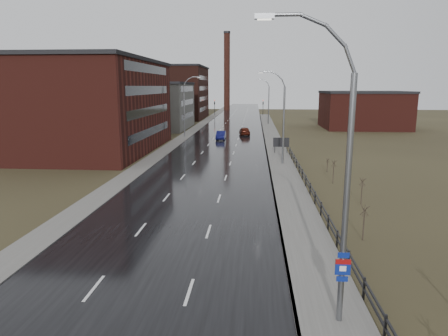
% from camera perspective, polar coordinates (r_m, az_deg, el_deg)
% --- Properties ---
extents(road, '(14.00, 300.00, 0.06)m').
position_cam_1_polar(road, '(73.82, 0.24, 4.18)').
color(road, black).
rests_on(road, ground).
extents(sidewalk_right, '(3.20, 180.00, 0.18)m').
position_cam_1_polar(sidewalk_right, '(49.05, 8.20, 0.37)').
color(sidewalk_right, '#595651').
rests_on(sidewalk_right, ground).
extents(curb_right, '(0.16, 180.00, 0.18)m').
position_cam_1_polar(curb_right, '(48.97, 6.42, 0.39)').
color(curb_right, slate).
rests_on(curb_right, ground).
extents(sidewalk_left, '(2.40, 260.00, 0.12)m').
position_cam_1_polar(sidewalk_left, '(74.84, -6.05, 4.24)').
color(sidewalk_left, '#595651').
rests_on(sidewalk_left, ground).
extents(warehouse_near, '(22.44, 28.56, 13.50)m').
position_cam_1_polar(warehouse_near, '(63.73, -20.19, 8.39)').
color(warehouse_near, '#471914').
rests_on(warehouse_near, ground).
extents(warehouse_mid, '(16.32, 20.40, 10.50)m').
position_cam_1_polar(warehouse_mid, '(94.03, -10.08, 8.80)').
color(warehouse_mid, slate).
rests_on(warehouse_mid, ground).
extents(warehouse_far, '(26.52, 24.48, 15.50)m').
position_cam_1_polar(warehouse_far, '(124.28, -8.94, 10.62)').
color(warehouse_far, '#331611').
rests_on(warehouse_far, ground).
extents(building_right, '(18.36, 16.32, 8.50)m').
position_cam_1_polar(building_right, '(98.41, 19.28, 7.87)').
color(building_right, '#471914').
rests_on(building_right, ground).
extents(smokestack, '(2.70, 2.70, 30.70)m').
position_cam_1_polar(smokestack, '(163.51, 0.41, 13.67)').
color(smokestack, '#331611').
rests_on(smokestack, ground).
extents(streetlight_main, '(3.91, 0.29, 12.11)m').
position_cam_1_polar(streetlight_main, '(15.74, 16.10, -1.60)').
color(streetlight_main, slate).
rests_on(streetlight_main, ground).
extents(streetlight_right_mid, '(3.36, 0.28, 11.35)m').
position_cam_1_polar(streetlight_right_mid, '(49.26, 8.20, 7.17)').
color(streetlight_right_mid, slate).
rests_on(streetlight_right_mid, ground).
extents(streetlight_left, '(3.36, 0.28, 11.35)m').
position_cam_1_polar(streetlight_left, '(76.21, -5.50, 8.75)').
color(streetlight_left, slate).
rests_on(streetlight_left, ground).
extents(streetlight_right_far, '(3.36, 0.28, 11.35)m').
position_cam_1_polar(streetlight_right_far, '(103.13, 6.24, 9.46)').
color(streetlight_right_far, slate).
rests_on(streetlight_right_far, ground).
extents(guardrail, '(0.10, 53.05, 1.10)m').
position_cam_1_polar(guardrail, '(32.94, 13.06, -4.25)').
color(guardrail, black).
rests_on(guardrail, ground).
extents(shrub_c, '(0.54, 0.57, 2.29)m').
position_cam_1_polar(shrub_c, '(26.65, 19.35, -7.28)').
color(shrub_c, '#382D23').
rests_on(shrub_c, ground).
extents(shrub_d, '(0.53, 0.56, 2.23)m').
position_cam_1_polar(shrub_d, '(34.56, 19.09, -3.04)').
color(shrub_d, '#382D23').
rests_on(shrub_d, ground).
extents(shrub_e, '(0.56, 0.59, 2.38)m').
position_cam_1_polar(shrub_e, '(41.19, 15.37, -0.42)').
color(shrub_e, '#382D23').
rests_on(shrub_e, ground).
extents(shrub_f, '(0.38, 0.40, 1.57)m').
position_cam_1_polar(shrub_f, '(46.55, 14.55, 0.43)').
color(shrub_f, '#382D23').
rests_on(shrub_f, ground).
extents(billboard, '(2.28, 0.17, 2.38)m').
position_cam_1_polar(billboard, '(57.62, 8.16, 3.59)').
color(billboard, black).
rests_on(billboard, ground).
extents(traffic_light_left, '(0.58, 2.73, 5.30)m').
position_cam_1_polar(traffic_light_left, '(133.76, -1.35, 9.46)').
color(traffic_light_left, black).
rests_on(traffic_light_left, ground).
extents(traffic_light_right, '(0.58, 2.73, 5.30)m').
position_cam_1_polar(traffic_light_right, '(133.14, 5.61, 9.40)').
color(traffic_light_right, black).
rests_on(traffic_light_right, ground).
extents(car_near, '(1.60, 4.57, 1.50)m').
position_cam_1_polar(car_near, '(72.95, -0.44, 4.67)').
color(car_near, '#0E0F46').
rests_on(car_near, ground).
extents(car_far, '(2.47, 4.91, 1.61)m').
position_cam_1_polar(car_far, '(79.69, 2.97, 5.28)').
color(car_far, '#45150B').
rests_on(car_far, ground).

